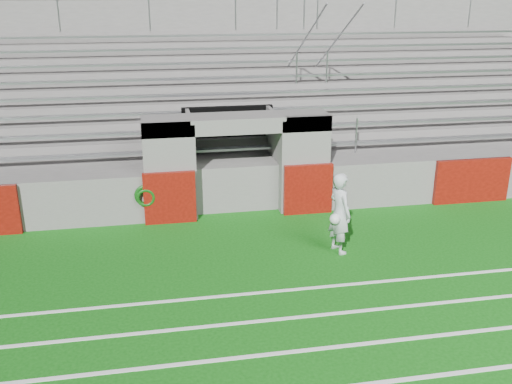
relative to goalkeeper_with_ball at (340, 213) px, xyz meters
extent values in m
plane|color=#0E530D|center=(-1.87, -0.55, -0.93)|extent=(90.00, 90.00, 0.00)
cube|color=white|center=(-1.87, -3.55, -0.92)|extent=(28.00, 0.09, 0.01)
cube|color=white|center=(-1.87, -2.55, -0.92)|extent=(28.00, 0.09, 0.01)
cube|color=white|center=(-1.87, -1.55, -0.92)|extent=(28.00, 0.09, 0.01)
cube|color=#64615F|center=(5.83, 2.62, -0.30)|extent=(10.60, 0.35, 1.25)
cube|color=#64615F|center=(-3.67, 2.95, 0.37)|extent=(1.20, 1.00, 2.60)
cube|color=#64615F|center=(-0.07, 2.95, 0.37)|extent=(1.20, 1.00, 2.60)
cube|color=black|center=(-1.87, 4.65, 0.32)|extent=(2.60, 0.20, 2.50)
cube|color=#64615F|center=(-3.02, 3.55, 0.32)|extent=(0.10, 2.20, 2.50)
cube|color=#64615F|center=(-0.72, 3.55, 0.32)|extent=(0.10, 2.20, 2.50)
cube|color=#64615F|center=(-1.87, 2.95, 1.47)|extent=(4.80, 1.00, 0.40)
cube|color=#64615F|center=(-1.87, 6.80, 0.22)|extent=(26.00, 8.00, 0.20)
cube|color=#64615F|center=(-1.87, 6.80, -0.40)|extent=(26.00, 8.00, 1.05)
cube|color=#5A0D07|center=(-3.67, 2.39, -0.25)|extent=(1.30, 0.15, 1.35)
cube|color=#5A0D07|center=(-0.07, 2.39, -0.25)|extent=(1.30, 0.15, 1.35)
cube|color=#5A0D07|center=(4.63, 2.39, -0.30)|extent=(2.20, 0.15, 1.25)
cube|color=gray|center=(-1.87, 3.87, 0.54)|extent=(23.00, 0.28, 0.06)
cube|color=#64615F|center=(-1.87, 4.72, 0.51)|extent=(24.00, 0.75, 0.38)
cube|color=gray|center=(-1.87, 4.62, 0.92)|extent=(23.00, 0.28, 0.06)
cube|color=#64615F|center=(-1.87, 5.47, 0.70)|extent=(24.00, 0.75, 0.76)
cube|color=gray|center=(-1.87, 5.37, 1.30)|extent=(23.00, 0.28, 0.06)
cube|color=#64615F|center=(-1.87, 6.22, 0.89)|extent=(24.00, 0.75, 1.14)
cube|color=gray|center=(-1.87, 6.12, 1.68)|extent=(23.00, 0.28, 0.06)
cube|color=#64615F|center=(-1.87, 6.97, 1.08)|extent=(24.00, 0.75, 1.52)
cube|color=gray|center=(-1.87, 6.87, 2.06)|extent=(23.00, 0.28, 0.06)
cube|color=#64615F|center=(-1.87, 7.72, 1.27)|extent=(24.00, 0.75, 1.90)
cube|color=gray|center=(-1.87, 7.62, 2.44)|extent=(23.00, 0.28, 0.06)
cube|color=#64615F|center=(-1.87, 8.47, 1.46)|extent=(24.00, 0.75, 2.28)
cube|color=gray|center=(-1.87, 8.37, 2.82)|extent=(23.00, 0.28, 0.06)
cube|color=#64615F|center=(-1.87, 9.22, 1.65)|extent=(24.00, 0.75, 2.66)
cube|color=gray|center=(-1.87, 9.12, 3.20)|extent=(23.00, 0.28, 0.06)
cube|color=#64615F|center=(-1.87, 9.90, 1.72)|extent=(26.00, 0.60, 5.29)
cylinder|color=#A5A8AD|center=(0.63, 3.60, 0.82)|extent=(0.05, 0.05, 1.00)
cylinder|color=#A5A8AD|center=(0.63, 6.60, 2.34)|extent=(0.05, 0.05, 1.00)
cylinder|color=#A5A8AD|center=(0.63, 9.60, 3.86)|extent=(0.05, 0.05, 1.00)
cylinder|color=#A5A8AD|center=(0.63, 6.60, 2.84)|extent=(0.05, 6.02, 3.08)
cylinder|color=#A5A8AD|center=(1.63, 3.60, 0.82)|extent=(0.05, 0.05, 1.00)
cylinder|color=#A5A8AD|center=(1.63, 6.60, 2.34)|extent=(0.05, 0.05, 1.00)
cylinder|color=#A5A8AD|center=(1.63, 9.60, 3.86)|extent=(0.05, 0.05, 1.00)
cylinder|color=#A5A8AD|center=(1.63, 6.60, 2.84)|extent=(0.05, 6.02, 3.08)
cylinder|color=#A5A8AD|center=(-6.87, 9.60, 3.91)|extent=(0.05, 0.05, 1.10)
cylinder|color=#A5A8AD|center=(-3.87, 9.60, 3.91)|extent=(0.05, 0.05, 1.10)
cylinder|color=#A5A8AD|center=(-0.87, 9.60, 3.91)|extent=(0.05, 0.05, 1.10)
cylinder|color=#A5A8AD|center=(2.13, 9.60, 3.91)|extent=(0.05, 0.05, 1.10)
cylinder|color=#A5A8AD|center=(5.13, 9.60, 3.91)|extent=(0.05, 0.05, 1.10)
cylinder|color=#A5A8AD|center=(8.13, 9.60, 3.91)|extent=(0.05, 0.05, 1.10)
imported|color=#B8BFC3|center=(0.00, 0.00, 0.00)|extent=(0.62, 0.78, 1.86)
sphere|color=white|center=(-0.16, -0.16, -0.06)|extent=(0.24, 0.24, 0.24)
torus|color=#0D440E|center=(-4.26, 2.40, -0.15)|extent=(0.56, 0.10, 0.56)
torus|color=#0E460E|center=(-4.26, 2.35, -0.20)|extent=(0.48, 0.09, 0.48)
camera|label=1|loc=(-3.97, -11.26, 4.69)|focal=40.00mm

